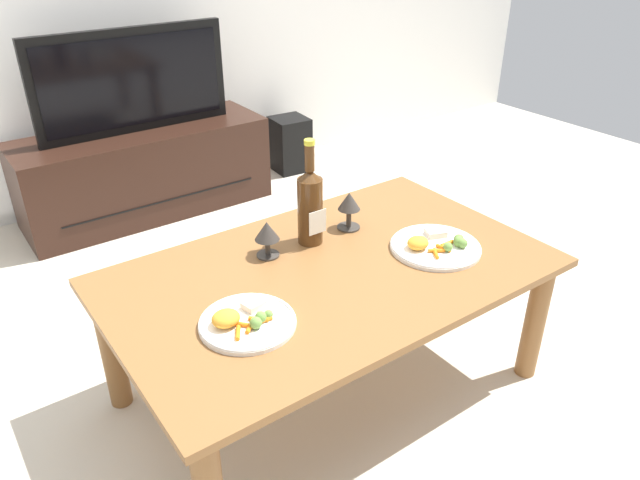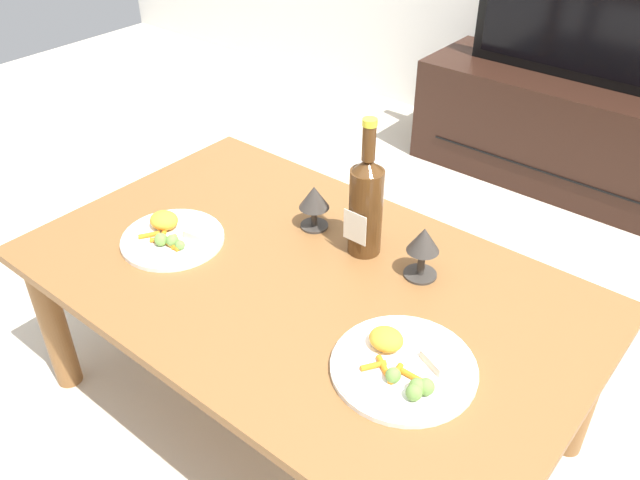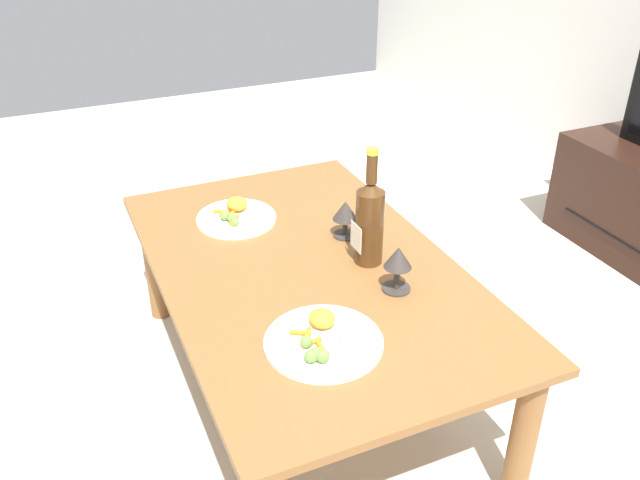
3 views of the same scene
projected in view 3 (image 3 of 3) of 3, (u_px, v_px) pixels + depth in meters
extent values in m
plane|color=beige|center=(308.00, 390.00, 2.19)|extent=(6.40, 6.40, 0.00)
cube|color=brown|center=(306.00, 270.00, 1.96)|extent=(1.34, 0.82, 0.03)
cylinder|color=brown|center=(154.00, 263.00, 2.43)|extent=(0.07, 0.07, 0.45)
cylinder|color=brown|center=(328.00, 226.00, 2.68)|extent=(0.07, 0.07, 0.45)
cylinder|color=brown|center=(524.00, 436.00, 1.71)|extent=(0.07, 0.07, 0.45)
cylinder|color=#4C2D14|center=(369.00, 228.00, 1.92)|extent=(0.08, 0.08, 0.22)
cone|color=#4C2D14|center=(371.00, 187.00, 1.85)|extent=(0.08, 0.08, 0.04)
cylinder|color=#4C2D14|center=(372.00, 168.00, 1.83)|extent=(0.03, 0.03, 0.09)
cylinder|color=yellow|center=(373.00, 151.00, 1.80)|extent=(0.03, 0.03, 0.02)
cube|color=silver|center=(356.00, 237.00, 1.91)|extent=(0.07, 0.00, 0.08)
cylinder|color=#38332D|center=(345.00, 235.00, 2.10)|extent=(0.07, 0.07, 0.01)
cylinder|color=#38332D|center=(345.00, 227.00, 2.09)|extent=(0.02, 0.02, 0.05)
cone|color=#38332D|center=(345.00, 210.00, 2.06)|extent=(0.08, 0.08, 0.06)
cylinder|color=#38332D|center=(396.00, 288.00, 1.84)|extent=(0.08, 0.08, 0.01)
cylinder|color=#38332D|center=(397.00, 277.00, 1.83)|extent=(0.02, 0.02, 0.07)
cone|color=#38332D|center=(398.00, 257.00, 1.79)|extent=(0.08, 0.08, 0.06)
cylinder|color=white|center=(236.00, 219.00, 2.19)|extent=(0.26, 0.26, 0.01)
torus|color=white|center=(236.00, 217.00, 2.18)|extent=(0.26, 0.26, 0.01)
ellipsoid|color=orange|center=(237.00, 204.00, 2.22)|extent=(0.08, 0.07, 0.04)
cube|color=beige|center=(254.00, 218.00, 2.16)|extent=(0.07, 0.06, 0.02)
cylinder|color=orange|center=(231.00, 221.00, 2.15)|extent=(0.05, 0.02, 0.01)
cylinder|color=orange|center=(234.00, 220.00, 2.16)|extent=(0.05, 0.04, 0.01)
cylinder|color=orange|center=(227.00, 216.00, 2.18)|extent=(0.05, 0.04, 0.01)
cylinder|color=orange|center=(229.00, 215.00, 2.19)|extent=(0.04, 0.05, 0.01)
cylinder|color=orange|center=(222.00, 211.00, 2.21)|extent=(0.04, 0.05, 0.01)
sphere|color=olive|center=(232.00, 218.00, 2.15)|extent=(0.03, 0.03, 0.03)
sphere|color=olive|center=(225.00, 215.00, 2.16)|extent=(0.03, 0.03, 0.03)
sphere|color=olive|center=(235.00, 222.00, 2.13)|extent=(0.02, 0.02, 0.02)
cylinder|color=white|center=(324.00, 342.00, 1.64)|extent=(0.29, 0.29, 0.01)
torus|color=white|center=(324.00, 340.00, 1.63)|extent=(0.29, 0.29, 0.01)
ellipsoid|color=orange|center=(322.00, 318.00, 1.68)|extent=(0.07, 0.07, 0.04)
cube|color=beige|center=(352.00, 344.00, 1.60)|extent=(0.08, 0.07, 0.02)
cylinder|color=orange|center=(322.00, 348.00, 1.60)|extent=(0.05, 0.01, 0.01)
cylinder|color=orange|center=(311.00, 343.00, 1.62)|extent=(0.02, 0.05, 0.01)
cylinder|color=orange|center=(307.00, 335.00, 1.64)|extent=(0.05, 0.04, 0.01)
cylinder|color=orange|center=(300.00, 333.00, 1.65)|extent=(0.04, 0.05, 0.01)
sphere|color=olive|center=(316.00, 354.00, 1.56)|extent=(0.03, 0.03, 0.03)
sphere|color=olive|center=(306.00, 342.00, 1.60)|extent=(0.03, 0.03, 0.03)
sphere|color=olive|center=(315.00, 355.00, 1.57)|extent=(0.02, 0.02, 0.02)
sphere|color=olive|center=(311.00, 356.00, 1.56)|extent=(0.03, 0.03, 0.03)
sphere|color=olive|center=(323.00, 356.00, 1.56)|extent=(0.03, 0.03, 0.03)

